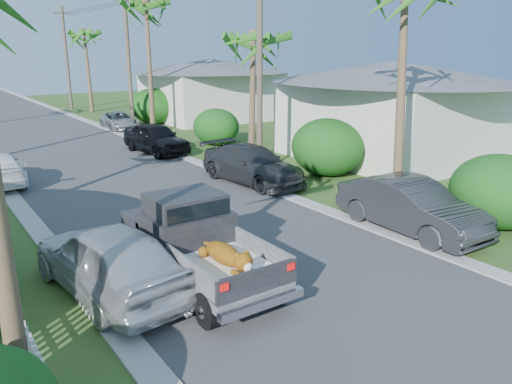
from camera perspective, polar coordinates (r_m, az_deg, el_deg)
ground at (r=10.09m, az=18.28°, el=-17.15°), size 120.00×120.00×0.00m
road at (r=31.09m, az=-21.43°, el=5.00°), size 8.00×100.00×0.02m
curb_right at (r=32.33m, az=-14.02°, el=6.06°), size 0.60×100.00×0.06m
pickup_truck at (r=12.12m, az=-7.29°, el=-5.26°), size 1.98×5.12×2.06m
parked_car_rn at (r=15.76m, az=17.26°, el=-1.61°), size 1.87×4.91×1.60m
parked_car_rm at (r=20.68m, az=-0.42°, el=3.10°), size 2.55×5.32×1.50m
parked_car_rf at (r=27.23m, az=-11.37°, el=6.04°), size 2.33×4.80×1.58m
parked_car_rd at (r=36.08m, az=-15.31°, el=7.86°), size 2.25×4.33×1.17m
parked_car_ln at (r=11.77m, az=-16.44°, el=-7.42°), size 2.52×5.08×1.66m
palm_r_b at (r=24.05m, az=-0.43°, el=17.41°), size 4.40×4.40×7.20m
palm_r_c at (r=33.63m, az=-12.47°, el=20.36°), size 4.40×4.40×9.40m
palm_r_d at (r=46.82m, az=-19.01°, el=16.90°), size 4.40×4.40×8.00m
shrub_r_a at (r=17.13m, az=26.08°, el=0.06°), size 2.80×3.08×2.30m
shrub_r_b at (r=22.07m, az=8.12°, el=5.10°), size 3.00×3.30×2.50m
shrub_r_c at (r=29.07m, az=-4.58°, el=7.44°), size 2.60×2.86×2.10m
shrub_r_d at (r=38.13m, az=-11.70°, el=9.59°), size 3.20×3.52×2.60m
picket_fence at (r=11.45m, az=-26.69°, el=-11.07°), size 0.10×11.00×1.00m
house_right_near at (r=26.34m, az=15.12°, el=8.62°), size 8.00×9.00×4.80m
house_right_far at (r=40.29m, az=-5.13°, el=11.36°), size 9.00×8.00×4.60m
utility_pole_b at (r=21.85m, az=0.42°, el=14.00°), size 1.60×0.26×9.00m
utility_pole_c at (r=35.16m, az=-14.35°, el=14.31°), size 1.60×0.26×9.00m
utility_pole_d at (r=49.45m, az=-20.83°, el=14.16°), size 1.60×0.26×9.00m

